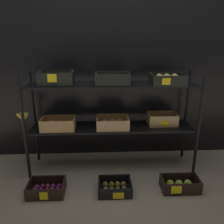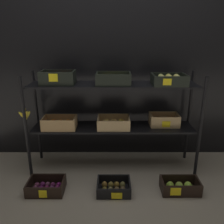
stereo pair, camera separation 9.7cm
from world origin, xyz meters
name	(u,v)px [view 1 (the left image)]	position (x,y,z in m)	size (l,w,h in m)	color
ground_plane	(112,166)	(0.00, 0.00, 0.00)	(10.00, 10.00, 0.00)	gray
storefront_wall	(110,59)	(0.00, 0.39, 1.16)	(4.15, 0.12, 2.33)	black
display_rack	(110,105)	(-0.02, -0.02, 0.74)	(1.88, 0.41, 1.10)	black
crate_ground_plum	(47,189)	(-0.64, -0.46, 0.04)	(0.35, 0.25, 0.12)	black
crate_ground_kiwi	(115,188)	(0.00, -0.46, 0.04)	(0.32, 0.25, 0.11)	black
crate_ground_apple_green	(180,185)	(0.64, -0.46, 0.05)	(0.36, 0.21, 0.12)	black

